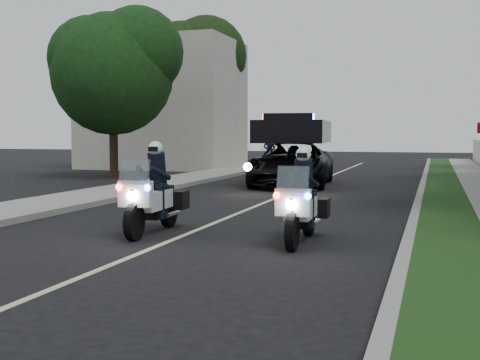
% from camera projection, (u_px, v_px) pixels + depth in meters
% --- Properties ---
extents(ground, '(120.00, 120.00, 0.00)m').
position_uv_depth(ground, '(37.00, 295.00, 7.52)').
color(ground, black).
rests_on(ground, ground).
extents(curb_right, '(0.20, 60.00, 0.15)m').
position_uv_depth(curb_right, '(417.00, 207.00, 15.83)').
color(curb_right, gray).
rests_on(curb_right, ground).
extents(grass_verge, '(1.20, 60.00, 0.16)m').
position_uv_depth(grass_verge, '(446.00, 208.00, 15.62)').
color(grass_verge, '#193814').
rests_on(grass_verge, ground).
extents(curb_left, '(0.20, 60.00, 0.15)m').
position_uv_depth(curb_left, '(124.00, 197.00, 18.25)').
color(curb_left, gray).
rests_on(curb_left, ground).
extents(sidewalk_left, '(2.00, 60.00, 0.16)m').
position_uv_depth(sidewalk_left, '(90.00, 196.00, 18.58)').
color(sidewalk_left, gray).
rests_on(sidewalk_left, ground).
extents(building_far, '(8.00, 6.00, 7.00)m').
position_uv_depth(building_far, '(163.00, 105.00, 34.98)').
color(building_far, '#A8A396').
rests_on(building_far, ground).
extents(lane_marking, '(0.12, 50.00, 0.01)m').
position_uv_depth(lane_marking, '(260.00, 204.00, 17.04)').
color(lane_marking, '#BFB78C').
rests_on(lane_marking, ground).
extents(police_moto_left, '(0.84, 2.13, 1.78)m').
position_uv_depth(police_moto_left, '(153.00, 233.00, 12.18)').
color(police_moto_left, silver).
rests_on(police_moto_left, ground).
extents(police_moto_right, '(0.75, 2.01, 1.69)m').
position_uv_depth(police_moto_right, '(301.00, 243.00, 11.13)').
color(police_moto_right, silver).
rests_on(police_moto_right, ground).
extents(police_suv, '(3.19, 6.01, 2.82)m').
position_uv_depth(police_suv, '(292.00, 186.00, 23.20)').
color(police_suv, black).
rests_on(police_suv, ground).
extents(bicycle, '(0.58, 1.61, 0.84)m').
position_uv_depth(bicycle, '(270.00, 174.00, 29.55)').
color(bicycle, black).
rests_on(bicycle, ground).
extents(cyclist, '(0.61, 0.41, 1.68)m').
position_uv_depth(cyclist, '(270.00, 174.00, 29.55)').
color(cyclist, black).
rests_on(cyclist, ground).
extents(tree_left_near, '(6.12, 6.12, 8.60)m').
position_uv_depth(tree_left_near, '(114.00, 178.00, 26.88)').
color(tree_left_near, '#143812').
rests_on(tree_left_near, ground).
extents(tree_left_far, '(6.39, 6.39, 10.17)m').
position_uv_depth(tree_left_far, '(185.00, 167.00, 36.29)').
color(tree_left_far, black).
rests_on(tree_left_far, ground).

